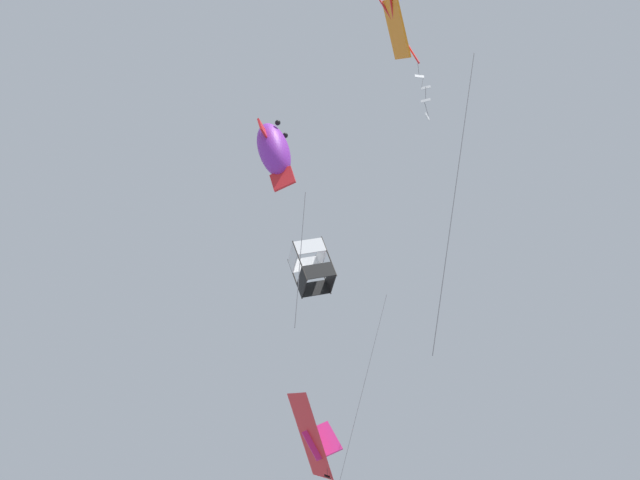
% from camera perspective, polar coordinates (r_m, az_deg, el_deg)
% --- Properties ---
extents(kite_fish_highest, '(1.16, 1.32, 5.57)m').
position_cam_1_polar(kite_fish_highest, '(23.03, -2.38, 4.62)').
color(kite_fish_highest, purple).
extents(kite_diamond_mid_left, '(1.67, 1.62, 8.60)m').
position_cam_1_polar(kite_diamond_mid_left, '(20.96, 4.00, 10.59)').
color(kite_diamond_mid_left, orange).
extents(kite_box_far_centre, '(2.59, 2.60, 8.39)m').
position_cam_1_polar(kite_box_far_centre, '(30.45, -0.39, -1.48)').
color(kite_box_far_centre, white).
extents(kite_delta_near_left, '(1.72, 3.21, 3.44)m').
position_cam_1_polar(kite_delta_near_left, '(28.89, -0.38, -10.02)').
color(kite_delta_near_left, red).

